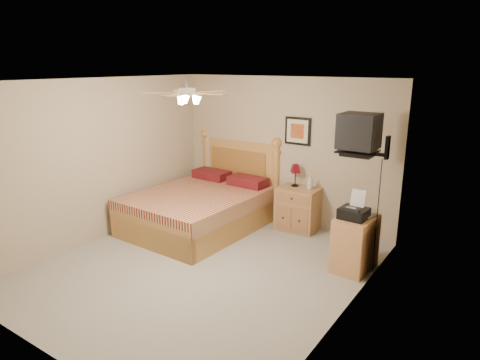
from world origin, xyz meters
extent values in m
plane|color=gray|center=(0.00, 0.00, 0.00)|extent=(4.50, 4.50, 0.00)
cube|color=white|center=(0.00, 0.00, 2.50)|extent=(4.00, 4.50, 0.04)
cube|color=tan|center=(0.00, 2.25, 1.25)|extent=(4.00, 0.04, 2.50)
cube|color=tan|center=(0.00, -2.25, 1.25)|extent=(4.00, 0.04, 2.50)
cube|color=tan|center=(-2.00, 0.00, 1.25)|extent=(0.04, 4.50, 2.50)
cube|color=tan|center=(2.00, 0.00, 1.25)|extent=(0.04, 4.50, 2.50)
cube|color=#9D6742|center=(0.44, 2.00, 0.36)|extent=(0.68, 0.52, 0.72)
imported|color=silver|center=(0.62, 2.04, 0.84)|extent=(0.12, 0.12, 0.24)
cube|color=black|center=(0.27, 2.23, 1.62)|extent=(0.46, 0.04, 0.46)
cube|color=#C47E4E|center=(1.73, 1.12, 0.37)|extent=(0.48, 0.66, 0.74)
imported|color=#B4A891|center=(1.72, 1.32, 0.76)|extent=(0.30, 0.34, 0.03)
imported|color=tan|center=(1.71, 1.34, 0.78)|extent=(0.27, 0.32, 0.02)
camera|label=1|loc=(3.42, -4.13, 2.71)|focal=32.00mm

